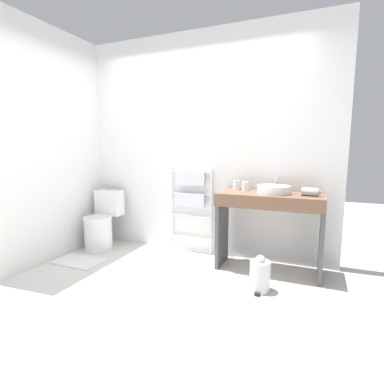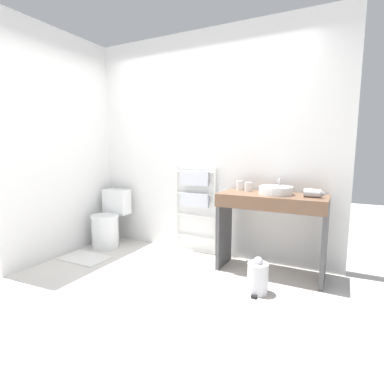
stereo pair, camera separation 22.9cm
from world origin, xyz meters
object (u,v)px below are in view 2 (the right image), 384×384
(towel_radiator, at_px, (195,195))
(cup_near_edge, at_px, (248,187))
(cup_near_wall, at_px, (240,185))
(trash_bin, at_px, (258,277))
(hair_dryer, at_px, (314,193))
(sink_basin, at_px, (276,190))
(toilet, at_px, (109,222))

(towel_radiator, xyz_separation_m, cup_near_edge, (0.71, -0.11, 0.16))
(cup_near_wall, relative_size, trash_bin, 0.30)
(hair_dryer, bearing_deg, towel_radiator, 171.04)
(sink_basin, xyz_separation_m, cup_near_edge, (-0.32, 0.10, 0.01))
(sink_basin, distance_m, cup_near_edge, 0.33)
(sink_basin, bearing_deg, towel_radiator, 168.52)
(towel_radiator, relative_size, sink_basin, 3.15)
(cup_near_edge, distance_m, hair_dryer, 0.69)
(cup_near_edge, bearing_deg, sink_basin, -17.85)
(towel_radiator, bearing_deg, sink_basin, -11.48)
(toilet, bearing_deg, cup_near_edge, 6.11)
(trash_bin, bearing_deg, hair_dryer, 52.13)
(towel_radiator, xyz_separation_m, hair_dryer, (1.39, -0.22, 0.15))
(cup_near_edge, relative_size, hair_dryer, 0.48)
(toilet, height_order, cup_near_wall, cup_near_wall)
(toilet, relative_size, cup_near_edge, 7.76)
(trash_bin, bearing_deg, toilet, 169.08)
(cup_near_edge, xyz_separation_m, hair_dryer, (0.68, -0.11, -0.01))
(toilet, distance_m, towel_radiator, 1.25)
(sink_basin, distance_m, hair_dryer, 0.36)
(toilet, height_order, cup_near_edge, cup_near_edge)
(towel_radiator, height_order, sink_basin, towel_radiator)
(hair_dryer, bearing_deg, sink_basin, 178.40)
(cup_near_edge, relative_size, trash_bin, 0.28)
(towel_radiator, relative_size, hair_dryer, 5.22)
(toilet, height_order, towel_radiator, towel_radiator)
(sink_basin, bearing_deg, trash_bin, -93.01)
(toilet, relative_size, sink_basin, 2.25)
(towel_radiator, xyz_separation_m, sink_basin, (1.03, -0.21, 0.15))
(toilet, xyz_separation_m, hair_dryer, (2.53, 0.09, 0.56))
(toilet, relative_size, towel_radiator, 0.71)
(toilet, height_order, trash_bin, toilet)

